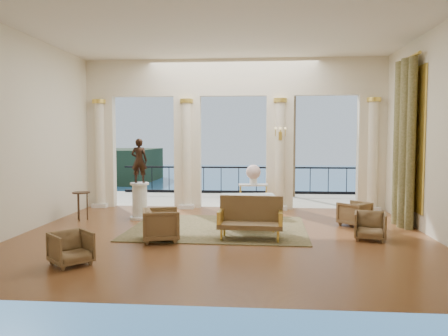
# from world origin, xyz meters

# --- Properties ---
(floor) EXTENTS (9.00, 9.00, 0.00)m
(floor) POSITION_xyz_m (0.00, 0.00, 0.00)
(floor) COLOR #4D2514
(floor) RESTS_ON ground
(room_walls) EXTENTS (9.00, 9.00, 9.00)m
(room_walls) POSITION_xyz_m (0.00, -1.12, 2.88)
(room_walls) COLOR #EDE4C7
(room_walls) RESTS_ON ground
(arcade) EXTENTS (9.00, 0.56, 4.50)m
(arcade) POSITION_xyz_m (-0.00, 3.82, 2.58)
(arcade) COLOR #FCEDC9
(arcade) RESTS_ON ground
(terrace) EXTENTS (10.00, 3.60, 0.10)m
(terrace) POSITION_xyz_m (0.00, 5.80, -0.05)
(terrace) COLOR #AFA994
(terrace) RESTS_ON ground
(balustrade) EXTENTS (9.00, 0.06, 1.03)m
(balustrade) POSITION_xyz_m (0.00, 7.40, 0.41)
(balustrade) COLOR black
(balustrade) RESTS_ON terrace
(palm_tree) EXTENTS (2.00, 2.00, 4.50)m
(palm_tree) POSITION_xyz_m (2.00, 6.60, 4.09)
(palm_tree) COLOR #4C3823
(palm_tree) RESTS_ON terrace
(headland) EXTENTS (22.00, 18.00, 6.00)m
(headland) POSITION_xyz_m (-30.00, 70.00, -3.00)
(headland) COLOR black
(headland) RESTS_ON sea
(sea) EXTENTS (160.00, 160.00, 0.00)m
(sea) POSITION_xyz_m (0.00, 60.00, -6.00)
(sea) COLOR #25589C
(sea) RESTS_ON ground
(curtain) EXTENTS (0.33, 1.40, 4.09)m
(curtain) POSITION_xyz_m (4.28, 1.50, 2.02)
(curtain) COLOR #4E4D24
(curtain) RESTS_ON ground
(window_frame) EXTENTS (0.04, 1.60, 3.40)m
(window_frame) POSITION_xyz_m (4.47, 1.50, 2.10)
(window_frame) COLOR #E9C34C
(window_frame) RESTS_ON room_walls
(wall_sconce) EXTENTS (0.30, 0.11, 0.33)m
(wall_sconce) POSITION_xyz_m (1.40, 3.51, 2.23)
(wall_sconce) COLOR #E9C34C
(wall_sconce) RESTS_ON arcade
(rug) EXTENTS (4.17, 3.28, 0.02)m
(rug) POSITION_xyz_m (-0.17, 0.80, 0.01)
(rug) COLOR #34381C
(rug) RESTS_ON ground
(armchair_a) EXTENTS (0.83, 0.83, 0.63)m
(armchair_a) POSITION_xyz_m (-2.38, -2.36, 0.31)
(armchair_a) COLOR #41301D
(armchair_a) RESTS_ON ground
(armchair_b) EXTENTS (0.75, 0.72, 0.65)m
(armchair_b) POSITION_xyz_m (3.13, -0.09, 0.32)
(armchair_b) COLOR #41301D
(armchair_b) RESTS_ON ground
(armchair_c) EXTENTS (0.87, 0.87, 0.65)m
(armchair_c) POSITION_xyz_m (3.11, 1.38, 0.33)
(armchair_c) COLOR #41301D
(armchair_c) RESTS_ON ground
(armchair_d) EXTENTS (0.85, 0.88, 0.75)m
(armchair_d) POSITION_xyz_m (-1.24, -0.57, 0.37)
(armchair_d) COLOR #41301D
(armchair_d) RESTS_ON ground
(settee) EXTENTS (1.39, 0.65, 0.90)m
(settee) POSITION_xyz_m (0.61, -0.20, 0.45)
(settee) COLOR #41301D
(settee) RESTS_ON ground
(game_table) EXTENTS (1.29, 0.80, 0.84)m
(game_table) POSITION_xyz_m (0.54, 0.61, 0.75)
(game_table) COLOR #A5C4D4
(game_table) RESTS_ON ground
(pedestal) EXTENTS (0.53, 0.53, 0.97)m
(pedestal) POSITION_xyz_m (-2.35, 1.80, 0.47)
(pedestal) COLOR silver
(pedestal) RESTS_ON ground
(statue) EXTENTS (0.43, 0.29, 1.16)m
(statue) POSITION_xyz_m (-2.35, 1.80, 1.55)
(statue) COLOR black
(statue) RESTS_ON pedestal
(console_table) EXTENTS (0.87, 0.41, 0.80)m
(console_table) POSITION_xyz_m (0.62, 3.23, 0.67)
(console_table) COLOR silver
(console_table) RESTS_ON ground
(urn) EXTENTS (0.43, 0.43, 0.56)m
(urn) POSITION_xyz_m (0.62, 3.23, 1.12)
(urn) COLOR white
(urn) RESTS_ON console_table
(side_table) EXTENTS (0.46, 0.46, 0.74)m
(side_table) POSITION_xyz_m (-3.82, 1.52, 0.64)
(side_table) COLOR black
(side_table) RESTS_ON ground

